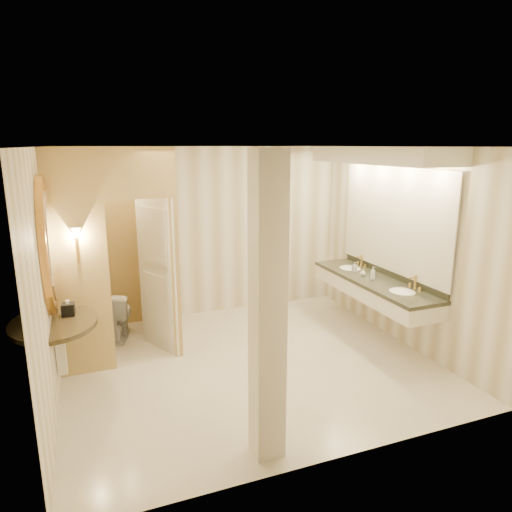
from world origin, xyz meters
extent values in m
plane|color=white|center=(0.00, 0.00, 0.00)|extent=(4.50, 4.50, 0.00)
plane|color=white|center=(0.00, 0.00, 2.70)|extent=(4.50, 4.50, 0.00)
cube|color=white|center=(0.00, 2.00, 1.35)|extent=(4.50, 0.02, 2.70)
cube|color=white|center=(0.00, -2.00, 1.35)|extent=(4.50, 0.02, 2.70)
cube|color=white|center=(-2.25, 0.00, 1.35)|extent=(0.02, 4.00, 2.70)
cube|color=white|center=(2.25, 0.00, 1.35)|extent=(0.02, 4.00, 2.70)
cube|color=#E6CB78|center=(-0.80, 1.25, 1.35)|extent=(0.10, 1.50, 2.70)
cube|color=#E6CB78|center=(-1.93, 0.50, 1.35)|extent=(0.65, 0.10, 2.70)
cube|color=#E6CB78|center=(-1.20, 0.50, 2.40)|extent=(0.80, 0.10, 0.60)
cube|color=silver|center=(-0.98, 0.86, 1.05)|extent=(0.40, 0.74, 2.10)
cylinder|color=gold|center=(-1.93, 0.43, 1.55)|extent=(0.03, 0.03, 0.30)
cone|color=silver|center=(-1.93, 0.43, 1.75)|extent=(0.14, 0.14, 0.14)
cube|color=silver|center=(1.95, 0.17, 0.73)|extent=(0.60, 2.28, 0.24)
cube|color=black|center=(1.95, 0.17, 0.85)|extent=(0.64, 2.32, 0.05)
cube|color=black|center=(2.23, 0.17, 0.92)|extent=(0.03, 2.28, 0.10)
ellipsoid|color=white|center=(1.95, -0.45, 0.83)|extent=(0.40, 0.44, 0.15)
cylinder|color=gold|center=(2.15, -0.45, 0.96)|extent=(0.03, 0.03, 0.22)
ellipsoid|color=white|center=(1.95, 0.78, 0.83)|extent=(0.40, 0.44, 0.15)
cylinder|color=gold|center=(2.15, 0.78, 0.96)|extent=(0.03, 0.03, 0.22)
cube|color=white|center=(2.23, 0.17, 1.70)|extent=(0.03, 2.28, 1.40)
cube|color=silver|center=(1.95, 0.17, 2.59)|extent=(0.75, 2.48, 0.22)
cylinder|color=black|center=(-2.23, 0.05, 0.85)|extent=(1.13, 1.13, 0.05)
cube|color=silver|center=(-2.19, 0.05, 0.55)|extent=(0.10, 0.10, 0.60)
cylinder|color=gold|center=(-2.21, 0.05, 1.70)|extent=(0.07, 1.13, 1.13)
cylinder|color=white|center=(-2.17, 0.05, 1.70)|extent=(0.02, 0.90, 0.90)
cube|color=silver|center=(-0.45, -1.69, 1.35)|extent=(0.26, 0.26, 2.70)
cube|color=black|center=(-2.08, 0.18, 0.94)|extent=(0.15, 0.15, 0.13)
imported|color=white|center=(-1.50, 1.42, 0.36)|extent=(0.56, 0.77, 0.71)
imported|color=beige|center=(1.90, 0.60, 0.95)|extent=(0.07, 0.07, 0.14)
imported|color=silver|center=(1.88, 0.35, 0.93)|extent=(0.08, 0.08, 0.10)
imported|color=#C6B28C|center=(1.91, 0.14, 0.97)|extent=(0.09, 0.09, 0.18)
camera|label=1|loc=(-1.83, -5.03, 2.72)|focal=32.00mm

